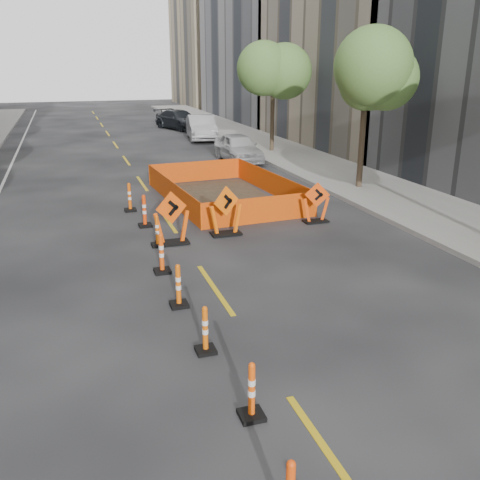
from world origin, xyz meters
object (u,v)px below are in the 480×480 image
object	(u,v)px
channelizer_4	(178,285)
channelizer_5	(161,253)
channelizer_8	(130,197)
chevron_sign_right	(316,202)
chevron_sign_left	(172,218)
parked_car_near	(238,148)
channelizer_2	(252,390)
channelizer_6	(157,231)
parked_car_far	(180,120)
parked_car_mid	(201,128)
channelizer_3	(205,329)
chevron_sign_center	(226,211)
channelizer_7	(144,211)

from	to	relation	value
channelizer_4	channelizer_5	xyz separation A→B (m)	(-0.00, 2.06, 0.03)
channelizer_8	chevron_sign_right	world-z (taller)	chevron_sign_right
chevron_sign_left	parked_car_near	world-z (taller)	chevron_sign_left
channelizer_4	chevron_sign_right	bearing A→B (deg)	41.13
channelizer_2	channelizer_6	bearing A→B (deg)	90.06
channelizer_5	channelizer_6	distance (m)	2.07
channelizer_4	channelizer_5	bearing A→B (deg)	90.06
parked_car_near	channelizer_4	bearing A→B (deg)	-112.84
channelizer_4	parked_car_far	xyz separation A→B (m)	(6.63, 31.58, 0.24)
parked_car_mid	chevron_sign_right	bearing A→B (deg)	-85.32
channelizer_5	parked_car_far	distance (m)	30.25
channelizer_3	chevron_sign_right	world-z (taller)	chevron_sign_right
chevron_sign_center	chevron_sign_right	size ratio (longest dim) A/B	1.14
channelizer_4	chevron_sign_right	size ratio (longest dim) A/B	0.72
channelizer_6	chevron_sign_right	xyz separation A→B (m)	(5.39, 0.80, 0.21)
chevron_sign_right	parked_car_near	world-z (taller)	parked_car_near
chevron_sign_left	chevron_sign_center	xyz separation A→B (m)	(1.73, 0.34, -0.02)
channelizer_6	channelizer_8	bearing A→B (deg)	93.99
chevron_sign_center	parked_car_far	bearing A→B (deg)	58.86
channelizer_3	parked_car_near	bearing A→B (deg)	70.50
chevron_sign_right	parked_car_near	size ratio (longest dim) A/B	0.32
channelizer_6	channelizer_8	xyz separation A→B (m)	(-0.29, 4.12, 0.05)
channelizer_7	parked_car_far	bearing A→B (deg)	75.73
channelizer_7	chevron_sign_left	bearing A→B (deg)	-75.83
channelizer_2	parked_car_mid	bearing A→B (deg)	77.39
chevron_sign_right	parked_car_far	distance (m)	26.68
parked_car_mid	channelizer_4	bearing A→B (deg)	-97.07
parked_car_near	channelizer_7	bearing A→B (deg)	-122.91
channelizer_5	chevron_sign_right	world-z (taller)	chevron_sign_right
channelizer_2	parked_car_near	distance (m)	21.67
channelizer_6	parked_car_far	size ratio (longest dim) A/B	0.18
chevron_sign_right	channelizer_4	bearing A→B (deg)	-115.99
chevron_sign_left	parked_car_far	distance (m)	28.03
chevron_sign_left	parked_car_far	xyz separation A→B (m)	(5.96, 27.39, -0.06)
channelizer_2	parked_car_mid	xyz separation A→B (m)	(6.57, 29.38, 0.34)
chevron_sign_left	parked_car_far	world-z (taller)	chevron_sign_left
channelizer_2	channelizer_5	xyz separation A→B (m)	(-0.25, 6.18, 0.05)
channelizer_4	parked_car_mid	xyz separation A→B (m)	(6.82, 25.26, 0.33)
channelizer_2	chevron_sign_right	xyz separation A→B (m)	(5.38, 9.03, 0.21)
channelizer_5	chevron_sign_center	world-z (taller)	chevron_sign_center
channelizer_7	parked_car_far	size ratio (longest dim) A/B	0.21
parked_car_near	parked_car_mid	size ratio (longest dim) A/B	0.87
channelizer_7	parked_car_mid	distance (m)	20.21
channelizer_4	chevron_sign_center	bearing A→B (deg)	61.95
channelizer_7	chevron_sign_center	size ratio (longest dim) A/B	0.68
channelizer_7	chevron_sign_right	distance (m)	5.60
parked_car_mid	channelizer_8	bearing A→B (deg)	-103.94
channelizer_4	channelizer_7	distance (m)	6.18
channelizer_6	parked_car_mid	bearing A→B (deg)	72.71
chevron_sign_center	parked_car_near	xyz separation A→B (m)	(4.26, 12.06, -0.04)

